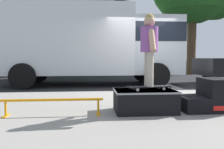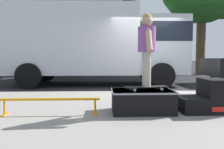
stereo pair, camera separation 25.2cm
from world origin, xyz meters
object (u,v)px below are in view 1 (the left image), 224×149
(skate_box, at_px, (145,100))
(grind_rail, at_px, (53,102))
(box_truck, at_px, (92,42))
(skateboard, at_px, (149,87))
(skater_kid, at_px, (149,44))
(kicker_ramp, at_px, (207,97))

(skate_box, bearing_deg, grind_rail, -175.80)
(skate_box, distance_m, box_truck, 5.56)
(skateboard, distance_m, skater_kid, 0.76)
(skater_kid, height_order, box_truck, box_truck)
(skate_box, bearing_deg, kicker_ramp, -0.02)
(kicker_ramp, relative_size, skater_kid, 0.67)
(kicker_ramp, distance_m, skater_kid, 1.47)
(skate_box, bearing_deg, skater_kid, -22.89)
(grind_rail, height_order, skateboard, skateboard)
(kicker_ramp, distance_m, skateboard, 1.13)
(skateboard, bearing_deg, box_truck, 100.35)
(skateboard, bearing_deg, skate_box, 157.11)
(grind_rail, xyz_separation_m, box_truck, (0.69, 5.43, 1.36))
(kicker_ramp, height_order, grind_rail, kicker_ramp)
(grind_rail, height_order, box_truck, box_truck)
(skater_kid, distance_m, box_truck, 5.44)
(kicker_ramp, xyz_separation_m, skater_kid, (-1.11, -0.03, 0.96))
(skate_box, distance_m, skateboard, 0.25)
(skater_kid, bearing_deg, kicker_ramp, 1.39)
(grind_rail, bearing_deg, skater_kid, 3.10)
(grind_rail, distance_m, skateboard, 1.68)
(skateboard, bearing_deg, grind_rail, -176.90)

